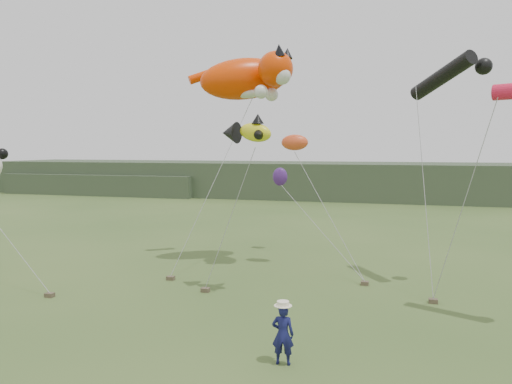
# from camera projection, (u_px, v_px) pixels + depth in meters

# --- Properties ---
(ground) EXTENTS (120.00, 120.00, 0.00)m
(ground) POSITION_uv_depth(u_px,v_px,m) (220.00, 343.00, 14.64)
(ground) COLOR #385123
(ground) RESTS_ON ground
(headland) EXTENTS (90.00, 13.00, 4.00)m
(headland) POSITION_uv_depth(u_px,v_px,m) (325.00, 181.00, 58.15)
(headland) COLOR #2D3D28
(headland) RESTS_ON ground
(festival_attendant) EXTENTS (0.62, 0.43, 1.62)m
(festival_attendant) POSITION_uv_depth(u_px,v_px,m) (283.00, 334.00, 13.16)
(festival_attendant) COLOR #14164B
(festival_attendant) RESTS_ON ground
(sandbag_anchors) EXTENTS (14.48, 5.26, 0.16)m
(sandbag_anchors) POSITION_uv_depth(u_px,v_px,m) (243.00, 289.00, 19.98)
(sandbag_anchors) COLOR brown
(sandbag_anchors) RESTS_ON ground
(cat_kite) EXTENTS (5.82, 3.99, 2.59)m
(cat_kite) POSITION_uv_depth(u_px,v_px,m) (250.00, 77.00, 24.02)
(cat_kite) COLOR #DE3601
(cat_kite) RESTS_ON ground
(fish_kite) EXTENTS (2.28, 1.50, 1.16)m
(fish_kite) POSITION_uv_depth(u_px,v_px,m) (246.00, 132.00, 19.16)
(fish_kite) COLOR yellow
(fish_kite) RESTS_ON ground
(tube_kites) EXTENTS (5.37, 7.03, 2.22)m
(tube_kites) POSITION_uv_depth(u_px,v_px,m) (482.00, 79.00, 18.38)
(tube_kites) COLOR black
(tube_kites) RESTS_ON ground
(misc_kites) EXTENTS (2.54, 3.96, 2.74)m
(misc_kites) POSITION_uv_depth(u_px,v_px,m) (289.00, 157.00, 25.30)
(misc_kites) COLOR #E14B22
(misc_kites) RESTS_ON ground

